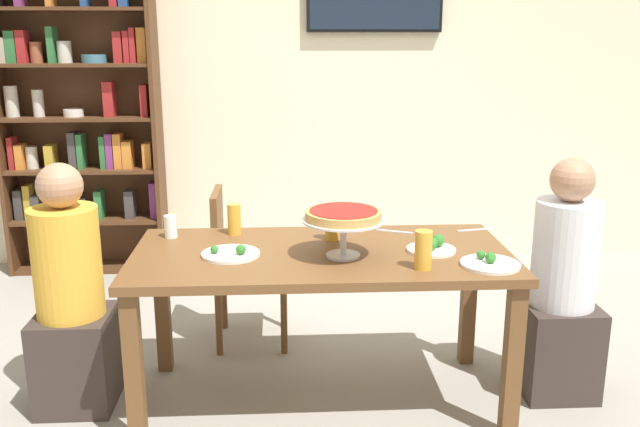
# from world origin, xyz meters

# --- Properties ---
(ground_plane) EXTENTS (12.00, 12.00, 0.00)m
(ground_plane) POSITION_xyz_m (0.00, 0.00, 0.00)
(ground_plane) COLOR gray
(rear_partition) EXTENTS (8.00, 0.12, 2.80)m
(rear_partition) POSITION_xyz_m (0.00, 2.20, 1.40)
(rear_partition) COLOR beige
(rear_partition) RESTS_ON ground_plane
(dining_table) EXTENTS (1.69, 0.83, 0.74)m
(dining_table) POSITION_xyz_m (0.00, 0.00, 0.65)
(dining_table) COLOR brown
(dining_table) RESTS_ON ground_plane
(bookshelf) EXTENTS (1.10, 0.30, 2.21)m
(bookshelf) POSITION_xyz_m (-1.59, 2.01, 1.13)
(bookshelf) COLOR #4C2D19
(bookshelf) RESTS_ON ground_plane
(diner_head_west) EXTENTS (0.34, 0.34, 1.15)m
(diner_head_west) POSITION_xyz_m (-1.14, 0.03, 0.49)
(diner_head_west) COLOR #382D28
(diner_head_west) RESTS_ON ground_plane
(diner_head_east) EXTENTS (0.34, 0.34, 1.15)m
(diner_head_east) POSITION_xyz_m (1.14, 0.03, 0.49)
(diner_head_east) COLOR #382D28
(diner_head_east) RESTS_ON ground_plane
(chair_far_left) EXTENTS (0.40, 0.40, 0.87)m
(chair_far_left) POSITION_xyz_m (-0.42, 0.68, 0.49)
(chair_far_left) COLOR brown
(chair_far_left) RESTS_ON ground_plane
(deep_dish_pizza_stand) EXTENTS (0.36, 0.36, 0.21)m
(deep_dish_pizza_stand) POSITION_xyz_m (0.09, -0.08, 0.92)
(deep_dish_pizza_stand) COLOR silver
(deep_dish_pizza_stand) RESTS_ON dining_table
(salad_plate_near_diner) EXTENTS (0.25, 0.25, 0.06)m
(salad_plate_near_diner) POSITION_xyz_m (0.70, -0.24, 0.75)
(salad_plate_near_diner) COLOR white
(salad_plate_near_diner) RESTS_ON dining_table
(salad_plate_far_diner) EXTENTS (0.26, 0.26, 0.06)m
(salad_plate_far_diner) POSITION_xyz_m (-0.40, -0.04, 0.75)
(salad_plate_far_diner) COLOR white
(salad_plate_far_diner) RESTS_ON dining_table
(salad_plate_spare) EXTENTS (0.22, 0.22, 0.07)m
(salad_plate_spare) POSITION_xyz_m (0.50, -0.02, 0.76)
(salad_plate_spare) COLOR white
(salad_plate_spare) RESTS_ON dining_table
(beer_glass_amber_tall) EXTENTS (0.07, 0.07, 0.15)m
(beer_glass_amber_tall) POSITION_xyz_m (-0.41, 0.30, 0.82)
(beer_glass_amber_tall) COLOR gold
(beer_glass_amber_tall) RESTS_ON dining_table
(beer_glass_amber_short) EXTENTS (0.07, 0.07, 0.16)m
(beer_glass_amber_short) POSITION_xyz_m (0.41, -0.26, 0.82)
(beer_glass_amber_short) COLOR gold
(beer_glass_amber_short) RESTS_ON dining_table
(beer_glass_amber_spare) EXTENTS (0.07, 0.07, 0.15)m
(beer_glass_amber_spare) POSITION_xyz_m (0.06, 0.18, 0.81)
(beer_glass_amber_spare) COLOR gold
(beer_glass_amber_spare) RESTS_ON dining_table
(water_glass_clear_near) EXTENTS (0.06, 0.06, 0.11)m
(water_glass_clear_near) POSITION_xyz_m (-0.71, 0.26, 0.79)
(water_glass_clear_near) COLOR white
(water_glass_clear_near) RESTS_ON dining_table
(cutlery_fork_near) EXTENTS (0.18, 0.05, 0.00)m
(cutlery_fork_near) POSITION_xyz_m (0.78, 0.30, 0.74)
(cutlery_fork_near) COLOR silver
(cutlery_fork_near) RESTS_ON dining_table
(cutlery_knife_near) EXTENTS (0.17, 0.08, 0.00)m
(cutlery_knife_near) POSITION_xyz_m (0.38, 0.29, 0.74)
(cutlery_knife_near) COLOR silver
(cutlery_knife_near) RESTS_ON dining_table
(cutlery_fork_far) EXTENTS (0.18, 0.02, 0.00)m
(cutlery_fork_far) POSITION_xyz_m (0.14, 0.31, 0.74)
(cutlery_fork_far) COLOR silver
(cutlery_fork_far) RESTS_ON dining_table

